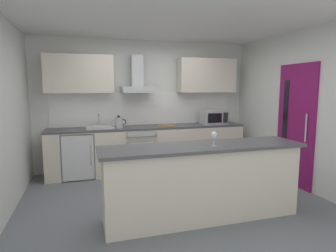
{
  "coord_description": "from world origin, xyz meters",
  "views": [
    {
      "loc": [
        -1.23,
        -3.91,
        1.66
      ],
      "look_at": [
        0.05,
        0.39,
        1.05
      ],
      "focal_mm": 30.31,
      "sensor_mm": 36.0,
      "label": 1
    }
  ],
  "objects": [
    {
      "name": "ground",
      "position": [
        0.0,
        0.0,
        -0.01
      ],
      "size": [
        5.38,
        4.67,
        0.02
      ],
      "primitive_type": "cube",
      "color": "slate"
    },
    {
      "name": "ceiling",
      "position": [
        0.0,
        0.0,
        2.61
      ],
      "size": [
        5.38,
        4.67,
        0.02
      ],
      "primitive_type": "cube",
      "color": "white"
    },
    {
      "name": "wall_back",
      "position": [
        0.0,
        1.9,
        1.3
      ],
      "size": [
        5.38,
        0.12,
        2.6
      ],
      "primitive_type": "cube",
      "color": "silver",
      "rests_on": "ground"
    },
    {
      "name": "wall_right",
      "position": [
        2.25,
        0.0,
        1.3
      ],
      "size": [
        0.12,
        4.67,
        2.6
      ],
      "primitive_type": "cube",
      "color": "silver",
      "rests_on": "ground"
    },
    {
      "name": "backsplash_tile",
      "position": [
        0.0,
        1.82,
        1.23
      ],
      "size": [
        3.73,
        0.02,
        0.66
      ],
      "primitive_type": "cube",
      "color": "white"
    },
    {
      "name": "counter_back",
      "position": [
        0.0,
        1.52,
        0.45
      ],
      "size": [
        3.86,
        0.6,
        0.9
      ],
      "color": "beige",
      "rests_on": "ground"
    },
    {
      "name": "counter_island",
      "position": [
        0.17,
        -0.73,
        0.48
      ],
      "size": [
        2.56,
        0.64,
        0.95
      ],
      "color": "beige",
      "rests_on": "ground"
    },
    {
      "name": "upper_cabinets",
      "position": [
        0.0,
        1.67,
        1.91
      ],
      "size": [
        3.81,
        0.32,
        0.7
      ],
      "color": "beige"
    },
    {
      "name": "side_door",
      "position": [
        2.18,
        0.0,
        1.03
      ],
      "size": [
        0.08,
        0.85,
        2.05
      ],
      "color": "#7A1456",
      "rests_on": "ground"
    },
    {
      "name": "oven",
      "position": [
        -0.21,
        1.49,
        0.46
      ],
      "size": [
        0.6,
        0.62,
        0.8
      ],
      "color": "slate",
      "rests_on": "ground"
    },
    {
      "name": "refrigerator",
      "position": [
        -1.36,
        1.49,
        0.43
      ],
      "size": [
        0.58,
        0.6,
        0.85
      ],
      "color": "white",
      "rests_on": "ground"
    },
    {
      "name": "microwave",
      "position": [
        1.37,
        1.46,
        1.05
      ],
      "size": [
        0.5,
        0.38,
        0.3
      ],
      "color": "#B7BABC",
      "rests_on": "counter_back"
    },
    {
      "name": "sink",
      "position": [
        -0.96,
        1.5,
        0.93
      ],
      "size": [
        0.5,
        0.4,
        0.26
      ],
      "color": "silver",
      "rests_on": "counter_back"
    },
    {
      "name": "kettle",
      "position": [
        -0.6,
        1.46,
        1.01
      ],
      "size": [
        0.29,
        0.15,
        0.24
      ],
      "color": "#B7BABC",
      "rests_on": "counter_back"
    },
    {
      "name": "range_hood",
      "position": [
        -0.21,
        1.62,
        1.79
      ],
      "size": [
        0.62,
        0.45,
        0.72
      ],
      "color": "#B7BABC"
    },
    {
      "name": "wine_glass",
      "position": [
        0.28,
        -0.82,
        1.08
      ],
      "size": [
        0.08,
        0.08,
        0.18
      ],
      "color": "silver",
      "rests_on": "counter_island"
    },
    {
      "name": "chopping_board",
      "position": [
        0.35,
        1.47,
        0.91
      ],
      "size": [
        0.39,
        0.31,
        0.02
      ],
      "primitive_type": "cube",
      "rotation": [
        0.0,
        0.0,
        -0.28
      ],
      "color": "#9E7247",
      "rests_on": "counter_back"
    }
  ]
}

